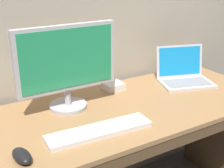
{
  "coord_description": "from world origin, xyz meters",
  "views": [
    {
      "loc": [
        -0.83,
        -1.2,
        1.44
      ],
      "look_at": [
        -0.12,
        0.0,
        0.89
      ],
      "focal_mm": 49.93,
      "sensor_mm": 36.0,
      "label": 1
    }
  ],
  "objects_px": {
    "laptop_silver": "(184,75)",
    "wired_keyboard": "(99,131)",
    "computer_mouse": "(22,156)",
    "external_drive_box": "(113,86)",
    "external_monitor": "(67,64)"
  },
  "relations": [
    {
      "from": "laptop_silver",
      "to": "external_monitor",
      "type": "bearing_deg",
      "value": 179.18
    },
    {
      "from": "laptop_silver",
      "to": "computer_mouse",
      "type": "bearing_deg",
      "value": -164.21
    },
    {
      "from": "external_monitor",
      "to": "computer_mouse",
      "type": "relative_size",
      "value": 4.3
    },
    {
      "from": "computer_mouse",
      "to": "external_drive_box",
      "type": "xyz_separation_m",
      "value": [
        0.65,
        0.43,
        -0.0
      ]
    },
    {
      "from": "wired_keyboard",
      "to": "computer_mouse",
      "type": "xyz_separation_m",
      "value": [
        -0.34,
        -0.03,
        0.01
      ]
    },
    {
      "from": "external_monitor",
      "to": "external_drive_box",
      "type": "relative_size",
      "value": 4.65
    },
    {
      "from": "external_drive_box",
      "to": "computer_mouse",
      "type": "bearing_deg",
      "value": -146.69
    },
    {
      "from": "laptop_silver",
      "to": "wired_keyboard",
      "type": "height_order",
      "value": "laptop_silver"
    },
    {
      "from": "computer_mouse",
      "to": "external_drive_box",
      "type": "distance_m",
      "value": 0.78
    },
    {
      "from": "laptop_silver",
      "to": "computer_mouse",
      "type": "distance_m",
      "value": 1.12
    },
    {
      "from": "laptop_silver",
      "to": "computer_mouse",
      "type": "height_order",
      "value": "laptop_silver"
    },
    {
      "from": "external_monitor",
      "to": "wired_keyboard",
      "type": "distance_m",
      "value": 0.36
    },
    {
      "from": "laptop_silver",
      "to": "wired_keyboard",
      "type": "xyz_separation_m",
      "value": [
        -0.74,
        -0.28,
        -0.03
      ]
    },
    {
      "from": "wired_keyboard",
      "to": "computer_mouse",
      "type": "relative_size",
      "value": 4.07
    },
    {
      "from": "wired_keyboard",
      "to": "computer_mouse",
      "type": "bearing_deg",
      "value": -175.02
    }
  ]
}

